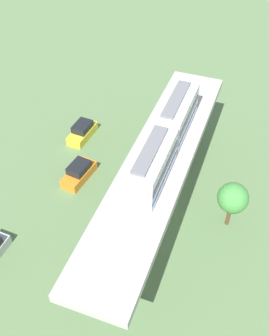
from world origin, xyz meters
TOP-DOWN VIEW (x-y plane):
  - ground_plane at (0.00, 0.00)m, footprint 120.00×120.00m
  - viaduct at (0.00, 0.00)m, footprint 5.20×28.00m
  - train at (0.00, 1.03)m, footprint 2.64×13.55m
  - parked_car_yellow at (-11.31, 7.83)m, footprint 2.10×4.32m
  - parked_car_orange at (-8.78, 1.71)m, footprint 2.35×4.40m
  - tree_near_viaduct at (6.58, 1.03)m, footprint 2.73×2.73m

SIDE VIEW (x-z plane):
  - ground_plane at x=0.00m, z-range 0.00..0.00m
  - parked_car_yellow at x=-11.31m, z-range -0.14..1.62m
  - parked_car_orange at x=-8.78m, z-range -0.14..1.62m
  - tree_near_viaduct at x=6.58m, z-range 1.05..5.97m
  - viaduct at x=0.00m, z-range 1.79..8.65m
  - train at x=0.00m, z-range 6.77..10.01m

